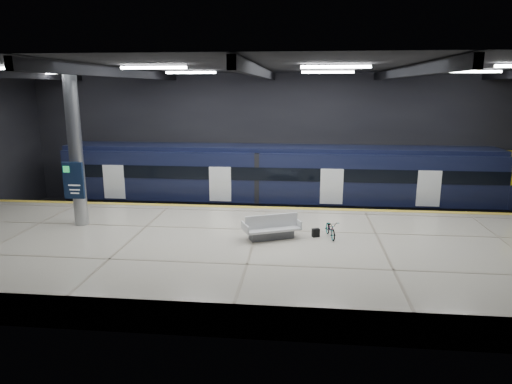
# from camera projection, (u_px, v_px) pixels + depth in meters

# --- Properties ---
(ground) EXTENTS (30.00, 30.00, 0.00)m
(ground) POSITION_uv_depth(u_px,v_px,m) (260.00, 246.00, 21.01)
(ground) COLOR black
(ground) RESTS_ON ground
(room_shell) EXTENTS (30.10, 16.10, 8.05)m
(room_shell) POSITION_uv_depth(u_px,v_px,m) (261.00, 121.00, 19.73)
(room_shell) COLOR black
(room_shell) RESTS_ON ground
(platform) EXTENTS (30.00, 11.00, 1.10)m
(platform) POSITION_uv_depth(u_px,v_px,m) (255.00, 254.00, 18.46)
(platform) COLOR beige
(platform) RESTS_ON ground
(safety_strip) EXTENTS (30.00, 0.40, 0.01)m
(safety_strip) POSITION_uv_depth(u_px,v_px,m) (265.00, 207.00, 23.43)
(safety_strip) COLOR yellow
(safety_strip) RESTS_ON platform
(rails) EXTENTS (30.00, 1.52, 0.16)m
(rails) POSITION_uv_depth(u_px,v_px,m) (269.00, 212.00, 26.32)
(rails) COLOR gray
(rails) RESTS_ON ground
(train) EXTENTS (29.40, 2.84, 3.79)m
(train) POSITION_uv_depth(u_px,v_px,m) (309.00, 180.00, 25.66)
(train) COLOR black
(train) RESTS_ON ground
(bench) EXTENTS (2.49, 1.79, 1.02)m
(bench) POSITION_uv_depth(u_px,v_px,m) (271.00, 230.00, 18.56)
(bench) COLOR #595B60
(bench) RESTS_ON platform
(bicycle) EXTENTS (0.75, 1.46, 0.73)m
(bicycle) POSITION_uv_depth(u_px,v_px,m) (331.00, 229.00, 18.71)
(bicycle) COLOR #99999E
(bicycle) RESTS_ON platform
(pannier_bag) EXTENTS (0.35, 0.28, 0.35)m
(pannier_bag) POSITION_uv_depth(u_px,v_px,m) (316.00, 233.00, 18.81)
(pannier_bag) COLOR black
(pannier_bag) RESTS_ON platform
(info_column) EXTENTS (0.90, 0.78, 6.90)m
(info_column) POSITION_uv_depth(u_px,v_px,m) (75.00, 150.00, 19.82)
(info_column) COLOR #9EA0A5
(info_column) RESTS_ON platform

